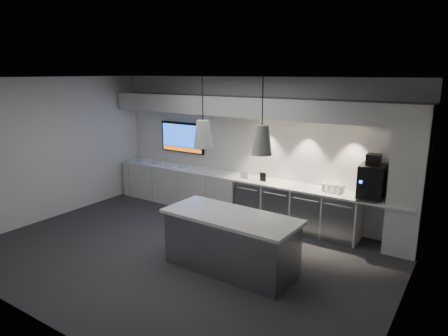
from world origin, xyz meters
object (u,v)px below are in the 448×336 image
Objects in this scene: coffee_machine at (372,180)px; bin at (177,239)px; island at (231,242)px; wall_tv at (183,137)px.

bin is at bearing -145.71° from coffee_machine.
island is at bearing -3.56° from bin.
coffee_machine is at bearing 37.49° from bin.
island is 2.80m from coffee_machine.
wall_tv is at bearing 173.67° from coffee_machine.
coffee_machine is at bearing -3.13° from wall_tv.
coffee_machine is (2.75, 2.11, 1.03)m from bin.
coffee_machine reaches higher than island.
wall_tv is 4.53m from coffee_machine.
wall_tv is 0.57× the size of island.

